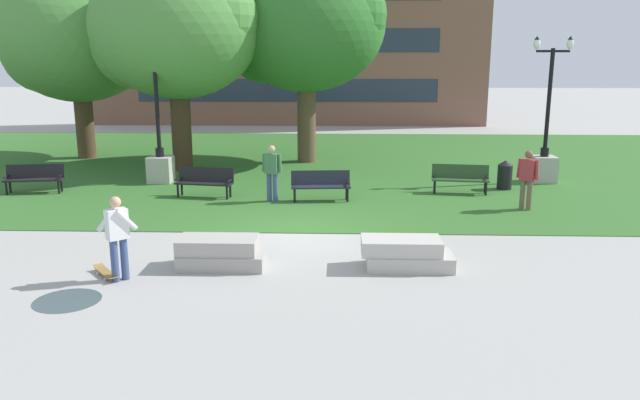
{
  "coord_description": "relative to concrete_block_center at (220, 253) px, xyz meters",
  "views": [
    {
      "loc": [
        1.15,
        -14.98,
        4.39
      ],
      "look_at": [
        0.68,
        -1.4,
        1.2
      ],
      "focal_mm": 35.0,
      "sensor_mm": 36.0,
      "label": 1
    }
  ],
  "objects": [
    {
      "name": "ground_plane",
      "position": [
        1.38,
        2.55,
        -0.31
      ],
      "size": [
        140.0,
        140.0,
        0.0
      ],
      "primitive_type": "plane",
      "color": "#A3A09B"
    },
    {
      "name": "grass_lawn",
      "position": [
        1.38,
        12.55,
        -0.3
      ],
      "size": [
        40.0,
        20.0,
        0.02
      ],
      "primitive_type": "cube",
      "color": "#336628",
      "rests_on": "ground"
    },
    {
      "name": "concrete_block_center",
      "position": [
        0.0,
        0.0,
        0.0
      ],
      "size": [
        1.81,
        0.9,
        0.64
      ],
      "color": "#9E9991",
      "rests_on": "ground"
    },
    {
      "name": "concrete_block_left",
      "position": [
        3.9,
        0.07,
        0.0
      ],
      "size": [
        1.91,
        0.9,
        0.64
      ],
      "color": "#B2ADA3",
      "rests_on": "ground"
    },
    {
      "name": "person_skateboarder",
      "position": [
        -1.83,
        -0.87,
        0.66
      ],
      "size": [
        0.78,
        0.45,
        1.71
      ],
      "color": "#384C7A",
      "rests_on": "ground"
    },
    {
      "name": "skateboard",
      "position": [
        -2.19,
        -0.68,
        -0.22
      ],
      "size": [
        0.8,
        0.92,
        0.14
      ],
      "color": "olive",
      "rests_on": "ground"
    },
    {
      "name": "puddle",
      "position": [
        -2.45,
        -1.95,
        -0.3
      ],
      "size": [
        1.21,
        1.21,
        0.01
      ],
      "primitive_type": "cylinder",
      "color": "#47515B",
      "rests_on": "ground"
    },
    {
      "name": "park_bench_near_left",
      "position": [
        -1.73,
        6.54,
        0.23
      ],
      "size": [
        1.86,
        0.78,
        0.9
      ],
      "color": "black",
      "rests_on": "grass_lawn"
    },
    {
      "name": "park_bench_near_right",
      "position": [
        -7.34,
        6.93,
        0.23
      ],
      "size": [
        1.86,
        0.79,
        0.9
      ],
      "color": "black",
      "rests_on": "grass_lawn"
    },
    {
      "name": "park_bench_far_left",
      "position": [
        6.36,
        7.37,
        0.23
      ],
      "size": [
        1.85,
        0.75,
        0.9
      ],
      "color": "#284723",
      "rests_on": "grass_lawn"
    },
    {
      "name": "park_bench_far_right",
      "position": [
        1.91,
        6.15,
        0.23
      ],
      "size": [
        1.84,
        0.68,
        0.9
      ],
      "color": "#1E232D",
      "rests_on": "grass_lawn"
    },
    {
      "name": "lamp_post_right",
      "position": [
        9.6,
        9.26,
        0.72
      ],
      "size": [
        1.32,
        0.8,
        4.96
      ],
      "color": "#ADA89E",
      "rests_on": "grass_lawn"
    },
    {
      "name": "lamp_post_left",
      "position": [
        -3.76,
        8.74,
        0.78
      ],
      "size": [
        1.32,
        0.8,
        5.28
      ],
      "color": "#ADA89E",
      "rests_on": "grass_lawn"
    },
    {
      "name": "tree_far_left",
      "position": [
        1.01,
        13.24,
        5.17
      ],
      "size": [
        6.64,
        6.32,
        8.23
      ],
      "color": "brown",
      "rests_on": "grass_lawn"
    },
    {
      "name": "tree_near_right",
      "position": [
        -3.67,
        11.19,
        4.99
      ],
      "size": [
        6.56,
        6.25,
        8.02
      ],
      "color": "#42301E",
      "rests_on": "grass_lawn"
    },
    {
      "name": "tree_near_left",
      "position": [
        -8.54,
        13.92,
        4.74
      ],
      "size": [
        6.71,
        6.39,
        7.82
      ],
      "color": "#4C3823",
      "rests_on": "grass_lawn"
    },
    {
      "name": "trash_bin",
      "position": [
        7.95,
        8.0,
        0.2
      ],
      "size": [
        0.49,
        0.49,
        0.96
      ],
      "color": "black",
      "rests_on": "grass_lawn"
    },
    {
      "name": "person_bystander_near_lawn",
      "position": [
        0.45,
        5.97,
        0.68
      ],
      "size": [
        0.65,
        0.35,
        1.71
      ],
      "color": "#384C7A",
      "rests_on": "grass_lawn"
    },
    {
      "name": "person_bystander_far_lawn",
      "position": [
        7.84,
        5.19,
        0.68
      ],
      "size": [
        0.58,
        0.44,
        1.71
      ],
      "color": "brown",
      "rests_on": "grass_lawn"
    },
    {
      "name": "building_facade_distant",
      "position": [
        -0.87,
        27.04,
        6.48
      ],
      "size": [
        24.77,
        1.03,
        13.59
      ],
      "color": "brown",
      "rests_on": "ground"
    }
  ]
}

